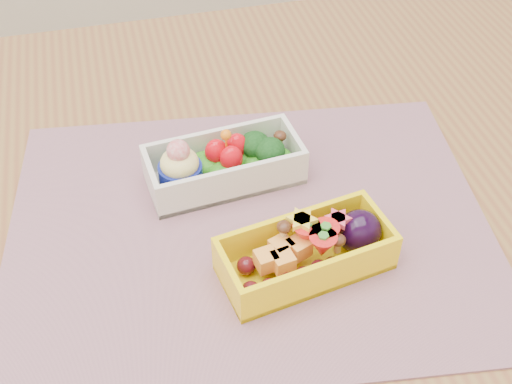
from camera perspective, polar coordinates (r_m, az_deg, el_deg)
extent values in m
cube|color=brown|center=(0.63, -2.97, -3.95)|extent=(1.20, 0.80, 0.04)
cylinder|color=brown|center=(1.29, 18.45, 0.28)|extent=(0.06, 0.06, 0.71)
cube|color=#9C6C73|center=(0.61, -0.57, -3.06)|extent=(0.49, 0.40, 0.00)
cube|color=silver|center=(0.64, -2.79, 2.41)|extent=(0.16, 0.08, 0.04)
ellipsoid|color=green|center=(0.65, -2.78, 2.03)|extent=(0.15, 0.07, 0.02)
cylinder|color=navy|center=(0.63, -6.58, 1.37)|extent=(0.04, 0.04, 0.03)
sphere|color=red|center=(0.61, -6.82, 3.58)|extent=(0.02, 0.02, 0.02)
ellipsoid|color=red|center=(0.64, -3.48, 3.51)|extent=(0.02, 0.02, 0.03)
ellipsoid|color=red|center=(0.63, -2.17, 2.93)|extent=(0.02, 0.02, 0.03)
ellipsoid|color=red|center=(0.64, -1.71, 4.02)|extent=(0.02, 0.02, 0.03)
sphere|color=orange|center=(0.62, -2.64, 5.01)|extent=(0.01, 0.01, 0.01)
ellipsoid|color=black|center=(0.65, -0.11, 4.17)|extent=(0.03, 0.03, 0.02)
ellipsoid|color=black|center=(0.64, 1.22, 3.61)|extent=(0.03, 0.03, 0.02)
ellipsoid|color=#3F2111|center=(0.65, 2.11, 4.92)|extent=(0.01, 0.01, 0.01)
cube|color=yellow|center=(0.56, 4.37, -5.37)|extent=(0.16, 0.09, 0.04)
ellipsoid|color=#4C0E14|center=(0.55, 1.72, -7.02)|extent=(0.08, 0.05, 0.02)
cube|color=orange|center=(0.55, 2.26, -5.43)|extent=(0.04, 0.04, 0.02)
cone|color=red|center=(0.56, 4.36, -3.74)|extent=(0.03, 0.03, 0.02)
cone|color=red|center=(0.56, 6.03, -3.91)|extent=(0.03, 0.03, 0.02)
cone|color=red|center=(0.55, 5.82, -4.74)|extent=(0.03, 0.03, 0.02)
cylinder|color=yellow|center=(0.55, 4.03, -2.46)|extent=(0.03, 0.03, 0.01)
cylinder|color=#E53F5B|center=(0.56, 7.17, -2.36)|extent=(0.02, 0.02, 0.01)
ellipsoid|color=#3F2111|center=(0.56, 2.43, -4.03)|extent=(0.01, 0.01, 0.01)
ellipsoid|color=#3F2111|center=(0.56, 7.14, -4.66)|extent=(0.01, 0.01, 0.01)
ellipsoid|color=black|center=(0.58, 9.01, -3.45)|extent=(0.04, 0.04, 0.04)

